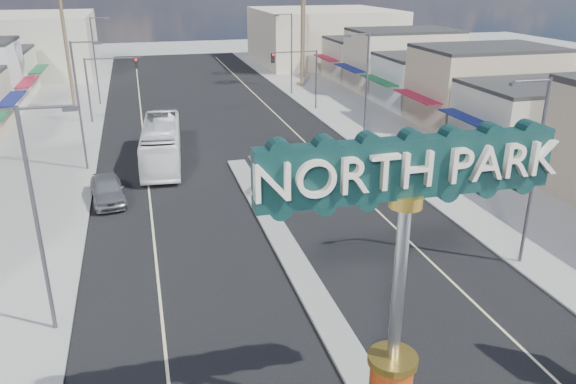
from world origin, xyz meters
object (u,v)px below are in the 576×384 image
streetlight_l_far (96,57)px  city_bus (161,143)px  streetlight_l_near (40,212)px  streetlight_r_mid (365,85)px  streetlight_r_far (290,50)px  gateway_sign (402,257)px  traffic_signal_left (107,77)px  traffic_signal_right (299,68)px  streetlight_l_mid (81,100)px  streetlight_r_near (533,165)px  car_parked_left (107,189)px

streetlight_l_far → city_bus: size_ratio=0.82×
streetlight_l_near → streetlight_r_mid: 28.90m
streetlight_l_far → streetlight_r_mid: size_ratio=1.00×
streetlight_r_mid → streetlight_r_far: size_ratio=1.00×
gateway_sign → traffic_signal_left: bearing=102.3°
traffic_signal_left → streetlight_l_near: (-1.25, -33.99, 0.79)m
traffic_signal_right → streetlight_l_mid: 24.11m
streetlight_l_mid → streetlight_r_far: (20.87, 22.00, 0.00)m
gateway_sign → streetlight_l_far: bearing=101.8°
streetlight_l_mid → streetlight_r_near: size_ratio=1.00×
streetlight_r_mid → car_parked_left: streetlight_r_mid is taller
gateway_sign → city_bus: gateway_sign is taller
streetlight_r_near → traffic_signal_right: bearing=92.1°
gateway_sign → streetlight_l_near: gateway_sign is taller
streetlight_l_mid → streetlight_l_near: bearing=-90.0°
car_parked_left → city_bus: 7.79m
traffic_signal_right → streetlight_r_near: (1.25, -33.99, 0.79)m
traffic_signal_left → streetlight_r_near: 39.26m
traffic_signal_right → streetlight_l_near: streetlight_l_near is taller
traffic_signal_left → streetlight_r_mid: 24.11m
streetlight_l_near → streetlight_r_near: (20.87, 0.00, 0.00)m
traffic_signal_right → car_parked_left: (-18.16, -20.61, -3.46)m
traffic_signal_left → streetlight_l_mid: streetlight_l_mid is taller
streetlight_l_far → streetlight_l_mid: bearing=-90.0°
car_parked_left → streetlight_r_mid: bearing=12.3°
streetlight_r_near → streetlight_r_mid: (0.00, 20.00, 0.00)m
streetlight_l_near → streetlight_l_far: bearing=90.0°
gateway_sign → streetlight_r_far: size_ratio=1.02×
traffic_signal_right → streetlight_r_mid: (1.25, -13.99, 0.79)m
traffic_signal_right → gateway_sign: bearing=-102.3°
streetlight_l_far → city_bus: streetlight_l_far is taller
streetlight_l_far → car_parked_left: bearing=-87.1°
traffic_signal_right → streetlight_l_near: 39.26m
traffic_signal_right → city_bus: traffic_signal_right is taller
streetlight_l_far → traffic_signal_right: bearing=-22.2°
streetlight_r_near → streetlight_l_near: bearing=180.0°
traffic_signal_left → streetlight_l_far: bearing=98.9°
streetlight_l_far → streetlight_r_far: size_ratio=1.00×
streetlight_l_near → streetlight_r_far: (20.87, 42.00, 0.00)m
city_bus → streetlight_l_far: bearing=108.0°
streetlight_l_near → gateway_sign: bearing=-37.6°
streetlight_r_far → city_bus: streetlight_r_far is taller
streetlight_l_mid → streetlight_r_far: same height
streetlight_l_far → streetlight_r_mid: same height
streetlight_l_mid → streetlight_r_far: size_ratio=1.00×
streetlight_r_mid → city_bus: streetlight_r_mid is taller
gateway_sign → streetlight_l_far: gateway_sign is taller
streetlight_l_near → streetlight_r_near: bearing=0.0°
traffic_signal_right → streetlight_l_far: streetlight_l_far is taller
streetlight_r_far → streetlight_l_near: bearing=-116.4°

